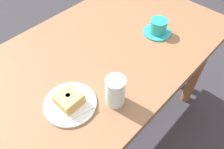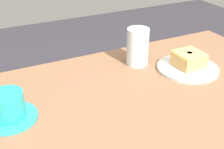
{
  "view_description": "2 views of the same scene",
  "coord_description": "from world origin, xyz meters",
  "px_view_note": "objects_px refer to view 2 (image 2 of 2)",
  "views": [
    {
      "loc": [
        -0.52,
        -0.54,
        1.42
      ],
      "look_at": [
        -0.12,
        -0.16,
        0.77
      ],
      "focal_mm": 34.86,
      "sensor_mm": 36.0,
      "label": 1
    },
    {
      "loc": [
        0.3,
        0.54,
        1.18
      ],
      "look_at": [
        -0.05,
        -0.15,
        0.77
      ],
      "focal_mm": 48.06,
      "sensor_mm": 36.0,
      "label": 2
    }
  ],
  "objects_px": {
    "donut_glazed_square": "(189,59)",
    "coffee_cup": "(8,108)",
    "plate_glazed_square": "(188,68)",
    "water_glass": "(138,47)"
  },
  "relations": [
    {
      "from": "plate_glazed_square",
      "to": "coffee_cup",
      "type": "height_order",
      "value": "coffee_cup"
    },
    {
      "from": "plate_glazed_square",
      "to": "water_glass",
      "type": "distance_m",
      "value": 0.18
    },
    {
      "from": "plate_glazed_square",
      "to": "water_glass",
      "type": "height_order",
      "value": "water_glass"
    },
    {
      "from": "donut_glazed_square",
      "to": "water_glass",
      "type": "xyz_separation_m",
      "value": [
        0.12,
        -0.11,
        0.03
      ]
    },
    {
      "from": "water_glass",
      "to": "coffee_cup",
      "type": "xyz_separation_m",
      "value": [
        0.44,
        0.12,
        -0.03
      ]
    },
    {
      "from": "donut_glazed_square",
      "to": "water_glass",
      "type": "bearing_deg",
      "value": -41.56
    },
    {
      "from": "donut_glazed_square",
      "to": "coffee_cup",
      "type": "relative_size",
      "value": 0.62
    },
    {
      "from": "water_glass",
      "to": "donut_glazed_square",
      "type": "bearing_deg",
      "value": 138.44
    },
    {
      "from": "donut_glazed_square",
      "to": "coffee_cup",
      "type": "xyz_separation_m",
      "value": [
        0.56,
        0.01,
        -0.0
      ]
    },
    {
      "from": "plate_glazed_square",
      "to": "coffee_cup",
      "type": "relative_size",
      "value": 1.43
    }
  ]
}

